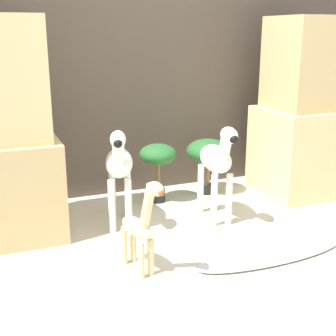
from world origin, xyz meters
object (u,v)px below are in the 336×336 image
object	(u,v)px
giraffe_figurine	(140,226)
surfboard	(270,254)
zebra_right	(217,161)
zebra_left	(119,166)
potted_palm_back	(208,153)
potted_palm_front	(158,158)

from	to	relation	value
giraffe_figurine	surfboard	xyz separation A→B (m)	(0.81, -0.12, -0.27)
giraffe_figurine	surfboard	size ratio (longest dim) A/B	0.57
zebra_right	zebra_left	bearing A→B (deg)	167.41
zebra_right	potted_palm_back	world-z (taller)	zebra_right
giraffe_figurine	potted_palm_back	bearing A→B (deg)	48.50
giraffe_figurine	potted_palm_front	xyz separation A→B (m)	(0.51, 1.06, 0.08)
zebra_right	surfboard	distance (m)	0.79
zebra_right	giraffe_figurine	xyz separation A→B (m)	(-0.77, -0.54, -0.16)
zebra_left	potted_palm_front	xyz separation A→B (m)	(0.43, 0.37, -0.08)
zebra_left	potted_palm_front	distance (m)	0.57
surfboard	zebra_right	bearing A→B (deg)	93.26
potted_palm_back	surfboard	size ratio (longest dim) A/B	0.45
potted_palm_front	potted_palm_back	distance (m)	0.47
zebra_left	giraffe_figurine	size ratio (longest dim) A/B	1.24
zebra_right	surfboard	size ratio (longest dim) A/B	0.70
potted_palm_front	potted_palm_back	world-z (taller)	potted_palm_front
giraffe_figurine	surfboard	distance (m)	0.86
zebra_left	potted_palm_front	size ratio (longest dim) A/B	1.52
giraffe_figurine	potted_palm_front	size ratio (longest dim) A/B	1.23
giraffe_figurine	potted_palm_back	xyz separation A→B (m)	(0.97, 1.10, 0.07)
giraffe_figurine	potted_palm_back	world-z (taller)	giraffe_figurine
potted_palm_front	potted_palm_back	bearing A→B (deg)	4.65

